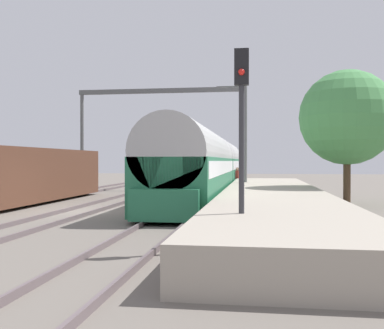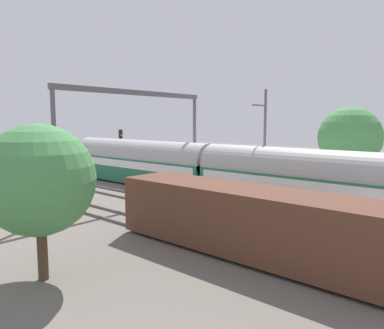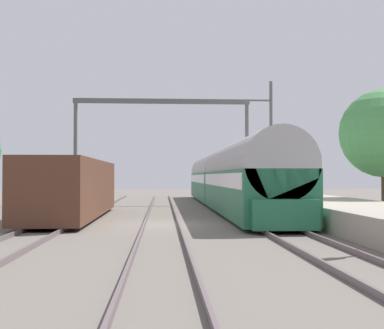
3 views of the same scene
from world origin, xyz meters
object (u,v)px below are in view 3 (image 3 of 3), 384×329
at_px(freight_car, 73,188).
at_px(railway_signal_far, 228,166).
at_px(person_crossing, 243,190).
at_px(passenger_train, 226,178).
at_px(catenary_gantry, 162,128).

xyz_separation_m(freight_car, railway_signal_far, (10.68, 22.11, 1.61)).
bearing_deg(railway_signal_far, freight_car, -115.78).
xyz_separation_m(freight_car, person_crossing, (10.40, 11.97, -0.44)).
relative_size(passenger_train, freight_car, 2.53).
bearing_deg(catenary_gantry, railway_signal_far, 57.60).
height_order(passenger_train, person_crossing, passenger_train).
distance_m(freight_car, railway_signal_far, 24.61).
xyz_separation_m(freight_car, catenary_gantry, (4.38, 12.19, 4.21)).
bearing_deg(passenger_train, catenary_gantry, 142.87).
relative_size(person_crossing, railway_signal_far, 0.36).
height_order(passenger_train, railway_signal_far, railway_signal_far).
height_order(freight_car, person_crossing, freight_car).
xyz_separation_m(passenger_train, person_crossing, (1.64, 3.10, -0.94)).
height_order(passenger_train, catenary_gantry, catenary_gantry).
height_order(railway_signal_far, catenary_gantry, catenary_gantry).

